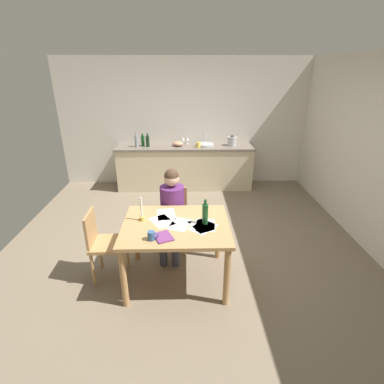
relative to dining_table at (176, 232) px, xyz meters
The scene contains 27 objects.
ground_plane 1.02m from the dining_table, 82.24° to the left, with size 5.20×5.20×0.04m, color #7A6B56.
wall_back 3.43m from the dining_table, 88.22° to the left, with size 5.20×0.12×2.60m, color silver.
wall_right 2.89m from the dining_table, 15.89° to the left, with size 0.12×5.20×2.60m, color silver.
kitchen_counter 3.02m from the dining_table, 88.00° to the left, with size 2.80×0.64×0.90m.
dining_table is the anchor object (origin of this frame).
chair_at_table 0.75m from the dining_table, 94.60° to the left, with size 0.44×0.44×0.86m.
person_seated 0.59m from the dining_table, 96.96° to the left, with size 0.36×0.61×1.19m.
chair_side_empty 0.88m from the dining_table, behind, with size 0.41×0.41×0.87m.
coffee_mug 0.43m from the dining_table, 126.83° to the right, with size 0.11×0.08×0.09m.
candlestick 0.45m from the dining_table, 165.02° to the left, with size 0.06×0.06×0.29m.
book_magazine 0.32m from the dining_table, 113.49° to the right, with size 0.17×0.22×0.02m, color #743470.
paper_letter 0.35m from the dining_table, ahead, with size 0.21×0.30×0.00m, color white.
paper_bill 0.20m from the dining_table, 155.75° to the left, with size 0.21×0.30×0.00m, color white.
paper_envelope 0.12m from the dining_table, ahead, with size 0.21×0.30×0.00m, color white.
paper_receipt 0.33m from the dining_table, 13.72° to the right, with size 0.21×0.30×0.00m, color white.
paper_notice 0.31m from the dining_table, ahead, with size 0.21×0.30×0.00m, color white.
paper_flyer 0.29m from the dining_table, 116.85° to the left, with size 0.21×0.30×0.00m, color white.
wine_bottle_on_table 0.40m from the dining_table, ahead, with size 0.07×0.07×0.30m.
sink_unit 3.07m from the dining_table, 80.22° to the left, with size 0.36×0.36×0.24m.
bottle_oil 3.09m from the dining_table, 106.30° to the left, with size 0.07×0.07×0.28m.
bottle_vinegar 3.14m from the dining_table, 103.87° to the left, with size 0.07×0.07×0.25m.
bottle_wine_red 3.05m from the dining_table, 102.24° to the left, with size 0.07×0.07×0.26m.
mixing_bowl 3.01m from the dining_table, 90.64° to the left, with size 0.21×0.21×0.10m, color tan.
stovetop_kettle 3.21m from the dining_table, 70.39° to the left, with size 0.18×0.18×0.22m.
wine_glass_near_sink 3.18m from the dining_table, 87.10° to the left, with size 0.07×0.07×0.15m.
wine_glass_by_kettle 3.18m from the dining_table, 88.87° to the left, with size 0.07×0.07×0.15m.
teacup_on_counter 2.90m from the dining_table, 82.50° to the left, with size 0.12×0.07×0.11m.
Camera 1 is at (0.01, -3.69, 2.39)m, focal length 27.56 mm.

